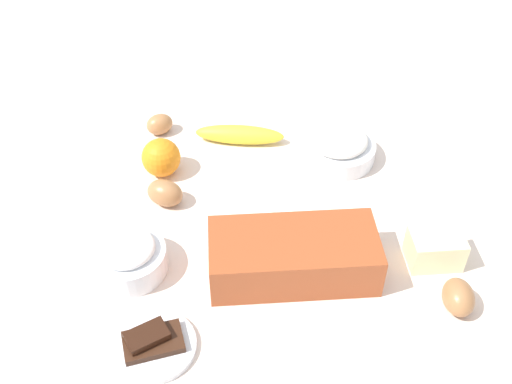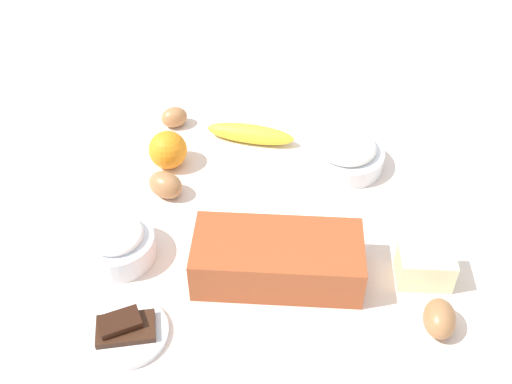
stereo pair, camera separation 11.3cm
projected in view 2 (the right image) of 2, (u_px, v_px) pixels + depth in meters
ground_plane at (256, 211)px, 1.16m from camera, size 2.40×2.40×0.02m
loaf_pan at (280, 258)px, 1.01m from camera, size 0.29×0.15×0.08m
flour_bowl at (348, 153)px, 1.23m from camera, size 0.15×0.15×0.07m
sugar_bowl at (120, 243)px, 1.04m from camera, size 0.13×0.13×0.07m
banana at (253, 134)px, 1.30m from camera, size 0.20×0.09×0.04m
orange_fruit at (170, 150)px, 1.23m from camera, size 0.08×0.08×0.08m
butter_block at (428, 267)px, 1.01m from camera, size 0.09×0.07×0.06m
egg_near_butter at (176, 117)px, 1.34m from camera, size 0.07×0.06×0.05m
egg_beside_bowl at (168, 185)px, 1.17m from camera, size 0.09×0.08×0.05m
egg_loose at (443, 319)px, 0.94m from camera, size 0.06×0.08×0.05m
chocolate_plate at (129, 331)px, 0.94m from camera, size 0.13×0.13×0.03m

